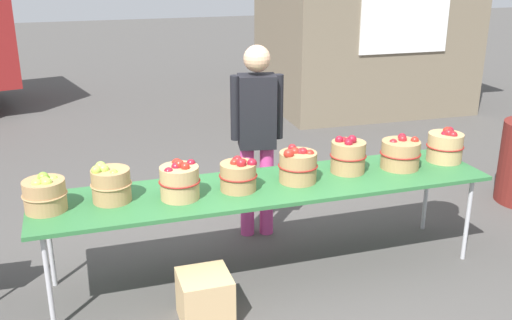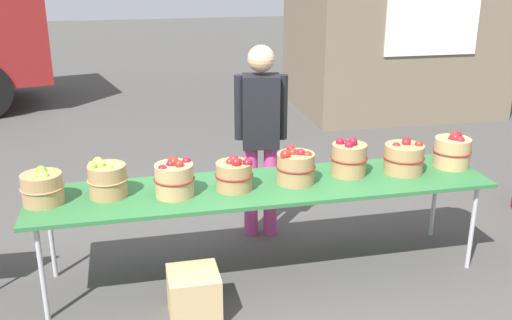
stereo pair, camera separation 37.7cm
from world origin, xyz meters
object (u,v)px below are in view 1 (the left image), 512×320
apple_basket_green_1 (111,184)px  apple_basket_red_2 (298,166)px  apple_basket_red_0 (180,181)px  apple_basket_red_1 (239,175)px  apple_basket_green_0 (45,194)px  apple_basket_red_4 (400,154)px  apple_basket_red_3 (348,155)px  apple_basket_red_5 (445,146)px  market_table (268,189)px  vendor_adult (257,127)px  produce_crate (205,298)px

apple_basket_green_1 → apple_basket_red_2: size_ratio=0.95×
apple_basket_red_0 → apple_basket_red_2: bearing=2.8°
apple_basket_green_1 → apple_basket_red_1: apple_basket_green_1 is taller
apple_basket_green_0 → apple_basket_red_4: same height
apple_basket_red_3 → apple_basket_red_4: (0.45, -0.04, -0.02)m
apple_basket_green_1 → apple_basket_red_2: (1.40, -0.05, 0.00)m
apple_basket_green_1 → apple_basket_red_0: (0.47, -0.09, 0.01)m
apple_basket_green_1 → apple_basket_red_0: 0.48m
apple_basket_green_1 → apple_basket_red_5: bearing=0.5°
apple_basket_red_3 → apple_basket_red_2: bearing=-170.3°
apple_basket_red_1 → apple_basket_red_4: bearing=2.4°
market_table → apple_basket_green_1: size_ratio=11.95×
apple_basket_green_0 → vendor_adult: size_ratio=0.18×
apple_basket_red_2 → apple_basket_red_4: apple_basket_red_2 is taller
apple_basket_red_3 → apple_basket_red_4: bearing=-5.3°
market_table → apple_basket_red_5: (1.61, 0.07, 0.16)m
apple_basket_red_1 → apple_basket_red_2: size_ratio=0.93×
market_table → apple_basket_red_2: apple_basket_red_2 is taller
apple_basket_green_0 → apple_basket_red_1: size_ratio=1.05×
apple_basket_green_1 → produce_crate: apple_basket_green_1 is taller
apple_basket_red_1 → apple_basket_red_5: (1.85, 0.09, 0.01)m
apple_basket_red_0 → vendor_adult: bearing=41.8°
apple_basket_red_0 → vendor_adult: 1.10m
market_table → produce_crate: bearing=-141.6°
apple_basket_red_0 → apple_basket_green_0: bearing=175.9°
apple_basket_green_0 → apple_basket_green_1: size_ratio=1.04×
apple_basket_red_1 → apple_basket_red_4: size_ratio=0.87×
apple_basket_red_1 → apple_basket_red_3: (0.94, 0.10, 0.02)m
apple_basket_red_0 → apple_basket_red_3: 1.39m
apple_basket_green_0 → produce_crate: 1.31m
apple_basket_red_0 → vendor_adult: (0.81, 0.73, 0.12)m
apple_basket_red_1 → apple_basket_red_2: (0.48, 0.02, 0.01)m
market_table → apple_basket_red_2: (0.24, -0.00, 0.16)m
market_table → apple_basket_green_0: size_ratio=11.51×
apple_basket_red_5 → apple_basket_red_3: bearing=179.6°
apple_basket_red_5 → vendor_adult: (-1.48, 0.61, 0.13)m
apple_basket_green_1 → apple_basket_red_1: 0.92m
apple_basket_green_0 → vendor_adult: (1.73, 0.66, 0.14)m
apple_basket_green_0 → apple_basket_red_5: bearing=0.9°
apple_basket_green_0 → apple_basket_red_1: (1.36, -0.04, -0.00)m
market_table → vendor_adult: bearing=79.2°
vendor_adult → apple_basket_red_4: bearing=158.6°
market_table → produce_crate: 0.96m
apple_basket_red_0 → apple_basket_red_3: (1.39, 0.12, 0.01)m
apple_basket_green_1 → apple_basket_red_2: 1.40m
apple_basket_red_1 → apple_basket_green_0: bearing=178.2°
apple_basket_red_2 → apple_basket_red_4: bearing=2.3°
market_table → apple_basket_red_3: size_ratio=11.18×
market_table → produce_crate: market_table is taller
apple_basket_red_4 → vendor_adult: size_ratio=0.19×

